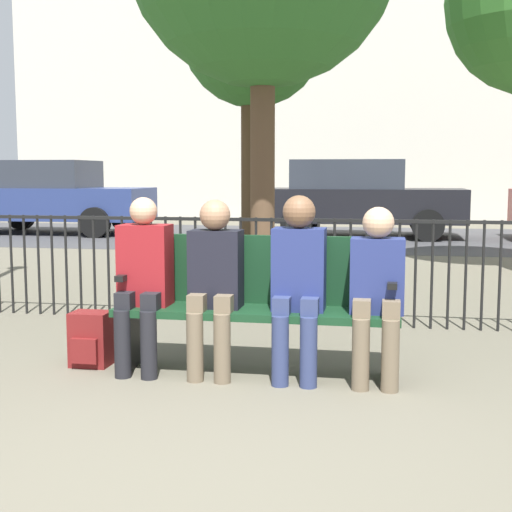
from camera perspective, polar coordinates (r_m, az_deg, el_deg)
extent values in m
plane|color=#605B4C|center=(3.27, -5.57, -17.58)|extent=(80.00, 80.00, 0.00)
cube|color=#14381E|center=(4.74, 0.00, -4.51)|extent=(1.89, 0.45, 0.05)
cube|color=#14381E|center=(4.89, 0.41, -1.08)|extent=(1.89, 0.05, 0.47)
cube|color=black|center=(5.02, -10.04, -6.61)|extent=(0.06, 0.38, 0.40)
cube|color=black|center=(4.72, 10.71, -7.48)|extent=(0.06, 0.38, 0.40)
cube|color=black|center=(4.93, -10.15, -1.52)|extent=(0.06, 0.38, 0.04)
cube|color=black|center=(4.63, 10.83, -2.07)|extent=(0.06, 0.38, 0.04)
cylinder|color=black|center=(4.80, -10.63, -6.93)|extent=(0.11, 0.11, 0.45)
cylinder|color=black|center=(4.74, -8.58, -7.06)|extent=(0.11, 0.11, 0.45)
cube|color=black|center=(4.83, -10.28, -3.49)|extent=(0.11, 0.20, 0.12)
cube|color=black|center=(4.78, -8.25, -3.58)|extent=(0.11, 0.20, 0.12)
cube|color=maroon|center=(4.88, -8.84, -0.71)|extent=(0.34, 0.22, 0.55)
sphere|color=tan|center=(4.83, -9.00, 3.57)|extent=(0.19, 0.19, 0.19)
cylinder|color=brown|center=(4.65, -4.91, -7.28)|extent=(0.11, 0.11, 0.45)
cylinder|color=brown|center=(4.61, -2.73, -7.39)|extent=(0.11, 0.11, 0.45)
cube|color=brown|center=(4.69, -4.62, -3.72)|extent=(0.11, 0.20, 0.12)
cube|color=brown|center=(4.64, -2.47, -3.80)|extent=(0.11, 0.20, 0.12)
cube|color=black|center=(4.75, -3.22, -1.03)|extent=(0.34, 0.22, 0.52)
sphere|color=#A37556|center=(4.69, -3.30, 3.29)|extent=(0.20, 0.20, 0.20)
cylinder|color=navy|center=(4.54, 1.94, -7.60)|extent=(0.11, 0.11, 0.45)
cylinder|color=navy|center=(4.52, 4.22, -7.69)|extent=(0.11, 0.11, 0.45)
cube|color=navy|center=(4.58, 2.14, -3.96)|extent=(0.11, 0.20, 0.12)
cube|color=navy|center=(4.56, 4.39, -4.02)|extent=(0.11, 0.20, 0.12)
cube|color=navy|center=(4.65, 3.46, -1.06)|extent=(0.34, 0.22, 0.54)
sphere|color=brown|center=(4.60, 3.47, 3.55)|extent=(0.21, 0.21, 0.21)
cylinder|color=brown|center=(4.50, 8.38, -7.81)|extent=(0.11, 0.11, 0.45)
cylinder|color=brown|center=(4.50, 10.69, -7.86)|extent=(0.11, 0.11, 0.45)
cube|color=brown|center=(4.54, 8.48, -4.12)|extent=(0.11, 0.20, 0.12)
cube|color=brown|center=(4.53, 10.76, -4.17)|extent=(0.11, 0.20, 0.12)
cube|color=navy|center=(4.62, 9.68, -1.55)|extent=(0.34, 0.22, 0.48)
sphere|color=tan|center=(4.57, 9.76, 2.65)|extent=(0.20, 0.20, 0.20)
cube|color=maroon|center=(5.14, -13.05, -6.47)|extent=(0.27, 0.21, 0.38)
cube|color=maroon|center=(5.05, -13.59, -7.40)|extent=(0.19, 0.04, 0.17)
cylinder|color=black|center=(7.21, -18.97, -0.63)|extent=(0.02, 0.02, 0.95)
cylinder|color=black|center=(7.14, -17.99, -0.65)|extent=(0.02, 0.02, 0.95)
cylinder|color=black|center=(7.08, -16.99, -0.68)|extent=(0.02, 0.02, 0.95)
cylinder|color=black|center=(7.01, -15.97, -0.71)|extent=(0.02, 0.02, 0.95)
cylinder|color=black|center=(6.95, -14.93, -0.74)|extent=(0.02, 0.02, 0.95)
cylinder|color=black|center=(6.89, -13.88, -0.77)|extent=(0.02, 0.02, 0.95)
cylinder|color=black|center=(6.84, -12.81, -0.80)|extent=(0.02, 0.02, 0.95)
cylinder|color=black|center=(6.78, -11.72, -0.83)|extent=(0.02, 0.02, 0.95)
cylinder|color=black|center=(6.73, -10.61, -0.87)|extent=(0.02, 0.02, 0.95)
cylinder|color=black|center=(6.69, -9.49, -0.90)|extent=(0.02, 0.02, 0.95)
cylinder|color=black|center=(6.64, -8.36, -0.93)|extent=(0.02, 0.02, 0.95)
cylinder|color=black|center=(6.60, -7.20, -0.96)|extent=(0.02, 0.02, 0.95)
cylinder|color=black|center=(6.56, -6.03, -0.99)|extent=(0.02, 0.02, 0.95)
cylinder|color=black|center=(6.52, -4.85, -1.02)|extent=(0.02, 0.02, 0.95)
cylinder|color=black|center=(6.48, -3.66, -1.05)|extent=(0.02, 0.02, 0.95)
cylinder|color=black|center=(6.45, -2.45, -1.08)|extent=(0.02, 0.02, 0.95)
cylinder|color=black|center=(6.42, -1.23, -1.11)|extent=(0.02, 0.02, 0.95)
cylinder|color=black|center=(6.40, 0.00, -1.14)|extent=(0.02, 0.02, 0.95)
cylinder|color=black|center=(6.37, 1.24, -1.17)|extent=(0.02, 0.02, 0.95)
cylinder|color=black|center=(6.35, 2.48, -1.20)|extent=(0.02, 0.02, 0.95)
cylinder|color=black|center=(6.34, 3.74, -1.23)|extent=(0.02, 0.02, 0.95)
cylinder|color=black|center=(6.32, 5.00, -1.26)|extent=(0.02, 0.02, 0.95)
cylinder|color=black|center=(6.31, 6.27, -1.29)|extent=(0.02, 0.02, 0.95)
cylinder|color=black|center=(6.30, 7.53, -1.32)|extent=(0.02, 0.02, 0.95)
cylinder|color=black|center=(6.30, 8.81, -1.34)|extent=(0.02, 0.02, 0.95)
cylinder|color=black|center=(6.30, 10.08, -1.37)|extent=(0.02, 0.02, 0.95)
cylinder|color=black|center=(6.30, 11.35, -1.40)|extent=(0.02, 0.02, 0.95)
cylinder|color=black|center=(6.30, 12.63, -1.42)|extent=(0.02, 0.02, 0.95)
cylinder|color=black|center=(6.31, 13.90, -1.45)|extent=(0.02, 0.02, 0.95)
cylinder|color=black|center=(6.32, 15.16, -1.47)|extent=(0.02, 0.02, 0.95)
cylinder|color=black|center=(6.34, 16.43, -1.49)|extent=(0.02, 0.02, 0.95)
cylinder|color=black|center=(6.35, 17.68, -1.51)|extent=(0.02, 0.02, 0.95)
cylinder|color=black|center=(6.37, 18.93, -1.54)|extent=(0.02, 0.02, 0.95)
cube|color=black|center=(6.30, 2.68, 2.89)|extent=(9.00, 0.03, 0.03)
cylinder|color=#4C3823|center=(9.78, -0.22, 6.56)|extent=(0.33, 0.33, 2.66)
sphere|color=#2D6628|center=(9.96, -0.22, 17.34)|extent=(1.94, 1.94, 1.94)
cylinder|color=brown|center=(7.59, 0.53, 7.33)|extent=(0.26, 0.26, 2.87)
cube|color=#3D3D3F|center=(14.95, 7.03, 1.46)|extent=(24.00, 6.00, 0.01)
cube|color=black|center=(15.23, 8.54, 4.04)|extent=(4.20, 1.70, 0.70)
cube|color=#2D333D|center=(15.23, 7.39, 6.51)|extent=(2.31, 1.56, 0.60)
cylinder|color=black|center=(14.40, 13.60, 2.39)|extent=(0.64, 0.20, 0.64)
cylinder|color=black|center=(16.13, 13.24, 2.84)|extent=(0.64, 0.20, 0.64)
cylinder|color=black|center=(14.48, 3.25, 2.59)|extent=(0.64, 0.20, 0.64)
cylinder|color=black|center=(16.20, 4.00, 3.01)|extent=(0.64, 0.20, 0.64)
cube|color=navy|center=(16.52, -15.78, 4.06)|extent=(4.20, 1.70, 0.70)
cube|color=#2D333D|center=(16.65, -16.83, 6.29)|extent=(2.31, 1.56, 0.60)
cylinder|color=black|center=(15.21, -12.75, 2.63)|extent=(0.64, 0.20, 0.64)
cylinder|color=black|center=(16.83, -10.45, 3.05)|extent=(0.64, 0.20, 0.64)
cylinder|color=black|center=(17.91, -18.28, 3.04)|extent=(0.64, 0.20, 0.64)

